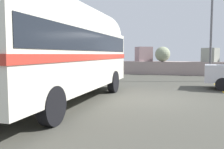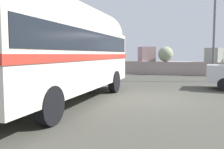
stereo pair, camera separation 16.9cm
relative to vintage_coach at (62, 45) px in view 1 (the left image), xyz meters
The scene contains 4 objects.
ground 3.96m from the vintage_coach, 26.36° to the left, with size 32.00×26.00×0.02m.
breakwater 13.71m from the vintage_coach, 77.04° to the left, with size 31.36×2.16×2.44m.
vintage_coach is the anchor object (origin of this frame).
lamp_post 10.21m from the vintage_coach, 55.09° to the left, with size 0.67×0.99×6.48m.
Camera 1 is at (0.99, -9.06, 1.72)m, focal length 38.26 mm.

